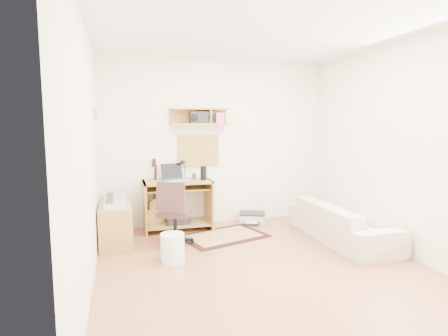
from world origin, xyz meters
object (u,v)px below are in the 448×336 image
object	(u,v)px
task_chair	(175,213)
printer	(252,217)
desk	(178,205)
sofa	(342,216)
cabinet	(116,223)

from	to	relation	value
task_chair	printer	size ratio (longest dim) A/B	2.12
desk	sofa	world-z (taller)	desk
task_chair	cabinet	size ratio (longest dim) A/B	0.98
task_chair	cabinet	distance (m)	0.82
cabinet	task_chair	bearing A→B (deg)	-20.73
desk	printer	world-z (taller)	desk
cabinet	sofa	xyz separation A→B (m)	(2.96, -0.72, 0.07)
task_chair	desk	bearing A→B (deg)	103.23
cabinet	printer	bearing A→B (deg)	12.74
task_chair	sofa	size ratio (longest dim) A/B	0.49
task_chair	printer	world-z (taller)	task_chair
task_chair	sofa	bearing A→B (deg)	13.53
printer	sofa	world-z (taller)	sofa
cabinet	printer	xyz separation A→B (m)	(2.12, 0.48, -0.19)
desk	cabinet	xyz separation A→B (m)	(-0.90, -0.43, -0.10)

